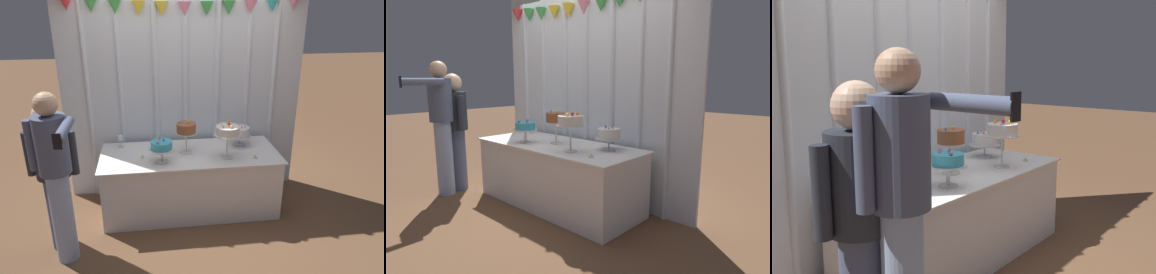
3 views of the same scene
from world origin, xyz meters
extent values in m
plane|color=brown|center=(0.00, 0.00, 0.00)|extent=(24.00, 24.00, 0.00)
cube|color=silver|center=(0.00, 0.61, 1.33)|extent=(2.94, 0.04, 2.67)
cylinder|color=silver|center=(-1.15, 0.59, 1.33)|extent=(0.06, 0.06, 2.67)
cylinder|color=silver|center=(-0.77, 0.59, 1.33)|extent=(0.06, 0.06, 2.67)
cylinder|color=silver|center=(-0.35, 0.59, 1.33)|extent=(0.07, 0.07, 2.67)
cylinder|color=silver|center=(0.01, 0.59, 1.33)|extent=(0.07, 0.07, 2.67)
cylinder|color=silver|center=(0.40, 0.59, 1.33)|extent=(0.08, 0.08, 2.67)
cylinder|color=silver|center=(0.78, 0.59, 1.33)|extent=(0.05, 0.05, 2.67)
cylinder|color=silver|center=(1.12, 0.59, 1.33)|extent=(0.05, 0.05, 2.67)
cone|color=#DB333D|center=(-1.27, 0.55, 2.36)|extent=(0.15, 0.15, 0.16)
cone|color=green|center=(-1.02, 0.55, 2.33)|extent=(0.15, 0.15, 0.16)
cone|color=green|center=(-0.76, 0.55, 2.31)|extent=(0.15, 0.15, 0.16)
cone|color=yellow|center=(-0.51, 0.55, 2.30)|extent=(0.15, 0.15, 0.16)
cone|color=yellow|center=(-0.25, 0.55, 2.29)|extent=(0.15, 0.15, 0.16)
cone|color=pink|center=(0.00, 0.55, 2.29)|extent=(0.15, 0.15, 0.16)
cone|color=green|center=(0.25, 0.55, 2.29)|extent=(0.15, 0.15, 0.16)
cone|color=green|center=(0.51, 0.55, 2.30)|extent=(0.15, 0.15, 0.16)
cone|color=pink|center=(0.76, 0.55, 2.31)|extent=(0.15, 0.15, 0.16)
cone|color=#2DB2B7|center=(1.02, 0.55, 2.33)|extent=(0.15, 0.15, 0.16)
cone|color=pink|center=(1.27, 0.55, 2.36)|extent=(0.15, 0.15, 0.16)
cube|color=white|center=(0.00, 0.10, 0.36)|extent=(2.00, 0.80, 0.72)
cube|color=white|center=(0.00, 0.10, 0.72)|extent=(2.05, 0.85, 0.01)
cylinder|color=silver|center=(-0.33, -0.09, 0.74)|extent=(0.14, 0.14, 0.01)
cylinder|color=silver|center=(-0.33, -0.09, 0.81)|extent=(0.03, 0.03, 0.14)
cylinder|color=silver|center=(-0.33, -0.09, 0.89)|extent=(0.28, 0.28, 0.01)
cylinder|color=#3DB2D1|center=(-0.33, -0.09, 0.93)|extent=(0.23, 0.23, 0.08)
cone|color=blue|center=(-0.31, -0.09, 0.99)|extent=(0.03, 0.03, 0.04)
cone|color=pink|center=(-0.35, -0.03, 1.00)|extent=(0.03, 0.03, 0.05)
sphere|color=pink|center=(-0.37, -0.16, 0.99)|extent=(0.03, 0.03, 0.03)
cylinder|color=silver|center=(-0.04, 0.12, 0.74)|extent=(0.14, 0.14, 0.01)
cylinder|color=silver|center=(-0.04, 0.12, 0.86)|extent=(0.02, 0.02, 0.23)
cylinder|color=silver|center=(-0.04, 0.12, 0.98)|extent=(0.24, 0.24, 0.01)
cylinder|color=#995633|center=(-0.04, 0.12, 1.04)|extent=(0.22, 0.22, 0.11)
sphere|color=yellow|center=(-0.01, 0.12, 1.10)|extent=(0.03, 0.03, 0.03)
cone|color=blue|center=(-0.11, 0.11, 1.11)|extent=(0.02, 0.02, 0.03)
cylinder|color=silver|center=(0.39, -0.08, 0.74)|extent=(0.13, 0.13, 0.01)
cylinder|color=silver|center=(0.39, -0.08, 0.87)|extent=(0.02, 0.02, 0.26)
cylinder|color=silver|center=(0.39, -0.08, 1.01)|extent=(0.30, 0.30, 0.01)
cylinder|color=white|center=(0.39, -0.08, 1.06)|extent=(0.26, 0.26, 0.10)
sphere|color=#DB333D|center=(0.41, -0.07, 1.12)|extent=(0.04, 0.04, 0.04)
sphere|color=orange|center=(0.41, 0.00, 1.12)|extent=(0.03, 0.03, 0.03)
cone|color=yellow|center=(0.34, -0.04, 1.12)|extent=(0.02, 0.02, 0.03)
sphere|color=pink|center=(0.34, -0.11, 1.12)|extent=(0.02, 0.02, 0.02)
sphere|color=yellow|center=(0.41, -0.15, 1.12)|extent=(0.04, 0.04, 0.04)
cylinder|color=silver|center=(0.62, 0.26, 0.74)|extent=(0.15, 0.15, 0.01)
cylinder|color=silver|center=(0.62, 0.26, 0.79)|extent=(0.02, 0.02, 0.10)
cylinder|color=silver|center=(0.62, 0.26, 0.85)|extent=(0.29, 0.29, 0.01)
cylinder|color=white|center=(0.62, 0.26, 0.91)|extent=(0.24, 0.24, 0.10)
cone|color=orange|center=(0.68, 0.25, 0.97)|extent=(0.02, 0.02, 0.03)
sphere|color=pink|center=(0.63, 0.31, 0.97)|extent=(0.02, 0.02, 0.02)
cone|color=blue|center=(0.55, 0.29, 0.98)|extent=(0.02, 0.02, 0.04)
cone|color=purple|center=(0.59, 0.25, 0.97)|extent=(0.02, 0.02, 0.03)
sphere|color=pink|center=(0.64, 0.23, 0.97)|extent=(0.02, 0.02, 0.02)
cylinder|color=silver|center=(-0.80, 0.38, 0.73)|extent=(0.06, 0.06, 0.00)
cylinder|color=silver|center=(-0.80, 0.38, 0.78)|extent=(0.01, 0.01, 0.08)
cylinder|color=silver|center=(-0.80, 0.38, 0.85)|extent=(0.06, 0.06, 0.06)
cylinder|color=beige|center=(-0.54, 0.04, 0.74)|extent=(0.04, 0.04, 0.02)
sphere|color=#F9CC4C|center=(-0.54, 0.04, 0.76)|extent=(0.01, 0.01, 0.01)
cylinder|color=beige|center=(0.71, -0.13, 0.74)|extent=(0.05, 0.05, 0.02)
sphere|color=#F9CC4C|center=(0.71, -0.13, 0.76)|extent=(0.01, 0.01, 0.01)
cylinder|color=#4C5675|center=(-1.38, -0.43, 0.41)|extent=(0.24, 0.24, 0.81)
cylinder|color=#282D38|center=(-1.38, -0.43, 1.06)|extent=(0.34, 0.34, 0.49)
sphere|color=beige|center=(-1.38, -0.43, 1.42)|extent=(0.23, 0.23, 0.23)
cube|color=#232328|center=(-1.38, -0.58, 1.08)|extent=(0.04, 0.01, 0.32)
cylinder|color=#282D38|center=(-1.58, -0.42, 1.05)|extent=(0.08, 0.08, 0.43)
cylinder|color=#282D38|center=(-1.18, -0.44, 1.05)|extent=(0.08, 0.08, 0.43)
cylinder|color=#93ADD6|center=(-1.31, -0.64, 0.47)|extent=(0.24, 0.24, 0.95)
cylinder|color=#4C5675|center=(-1.31, -0.64, 1.21)|extent=(0.33, 0.33, 0.53)
sphere|color=tan|center=(-1.31, -0.64, 1.58)|extent=(0.21, 0.21, 0.21)
cube|color=#232328|center=(-1.31, -0.76, 1.24)|extent=(0.04, 0.01, 0.34)
cylinder|color=#4C5675|center=(-1.49, -0.60, 1.21)|extent=(0.08, 0.08, 0.47)
cylinder|color=#4C5675|center=(-1.13, -0.90, 1.44)|extent=(0.08, 0.47, 0.08)
cube|color=black|center=(-1.13, -1.14, 1.44)|extent=(0.06, 0.01, 0.12)
camera|label=1|loc=(-0.47, -3.60, 2.41)|focal=33.03mm
camera|label=2|loc=(2.66, -2.41, 1.48)|focal=30.24mm
camera|label=3|loc=(-2.66, -2.08, 1.63)|focal=41.02mm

